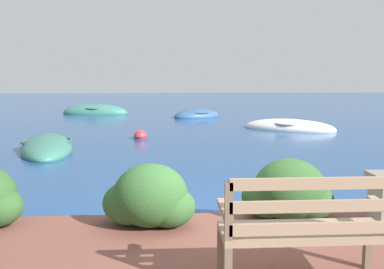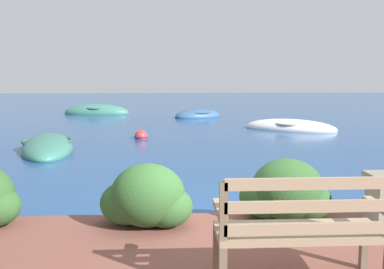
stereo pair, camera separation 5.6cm
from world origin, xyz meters
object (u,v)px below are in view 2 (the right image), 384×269
rowboat_nearest (48,148)px  rowboat_outer (97,113)px  rowboat_mid (290,128)px  rowboat_far (198,116)px  park_bench (301,227)px  mooring_buoy (141,136)px

rowboat_nearest → rowboat_outer: size_ratio=1.09×
rowboat_mid → rowboat_far: 5.41m
park_bench → rowboat_outer: size_ratio=0.42×
rowboat_nearest → park_bench: bearing=-164.9°
rowboat_nearest → rowboat_far: bearing=-41.2°
rowboat_nearest → rowboat_outer: (-0.42, 10.06, 0.02)m
park_bench → rowboat_outer: park_bench is taller
rowboat_nearest → rowboat_mid: 8.19m
park_bench → rowboat_mid: bearing=76.9°
rowboat_far → rowboat_mid: bearing=95.8°
rowboat_nearest → rowboat_far: 9.35m
park_bench → rowboat_mid: park_bench is taller
rowboat_nearest → mooring_buoy: rowboat_nearest is taller
mooring_buoy → park_bench: bearing=-78.8°
park_bench → rowboat_far: (0.25, 15.95, -0.64)m
rowboat_outer → mooring_buoy: rowboat_outer is taller
rowboat_mid → rowboat_outer: 10.02m
rowboat_far → mooring_buoy: rowboat_far is taller
rowboat_mid → rowboat_far: (-2.91, 4.56, 0.00)m
rowboat_nearest → rowboat_mid: same height
rowboat_outer → rowboat_mid: bearing=-32.9°
rowboat_mid → mooring_buoy: bearing=-130.6°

